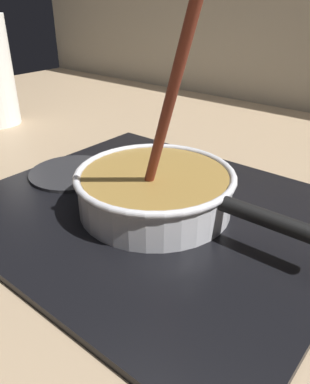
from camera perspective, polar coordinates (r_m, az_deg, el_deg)
name	(u,v)px	position (r m, az deg, el deg)	size (l,w,h in m)	color
ground	(148,248)	(0.56, -0.99, -8.34)	(2.40, 1.60, 0.04)	#9E8466
hob_plate	(155,212)	(0.60, 0.00, -2.97)	(0.56, 0.48, 0.01)	black
burner_ring	(155,206)	(0.60, 0.00, -2.15)	(0.17, 0.17, 0.01)	#592D0C
spare_burner	(72,173)	(0.72, -12.30, 2.85)	(0.16, 0.16, 0.01)	#262628
cooking_pan	(156,189)	(0.58, 0.17, 0.46)	(0.38, 0.24, 0.32)	silver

